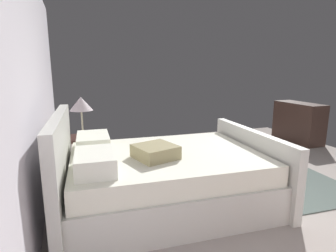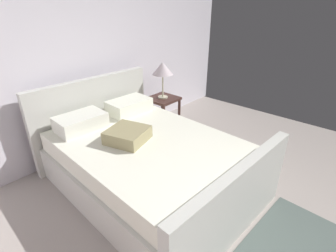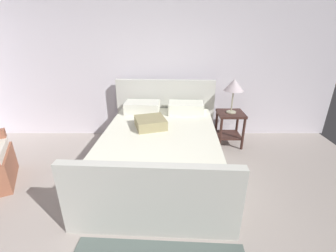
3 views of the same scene
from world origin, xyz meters
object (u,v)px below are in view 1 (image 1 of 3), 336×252
at_px(nightstand_right, 84,150).
at_px(dresser, 298,122).
at_px(table_lamp_right, 81,105).
at_px(bed, 162,176).

height_order(nightstand_right, dresser, dresser).
relative_size(nightstand_right, table_lamp_right, 1.05).
relative_size(nightstand_right, dresser, 0.55).
height_order(nightstand_right, table_lamp_right, table_lamp_right).
bearing_deg(bed, dresser, -64.97).
relative_size(bed, nightstand_right, 4.04).
xyz_separation_m(bed, dresser, (1.71, -3.67, 0.08)).
distance_m(table_lamp_right, dresser, 4.55).
xyz_separation_m(nightstand_right, table_lamp_right, (0.00, 0.00, 0.66)).
bearing_deg(dresser, bed, 115.03).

